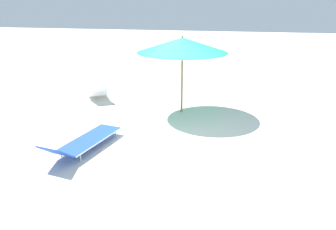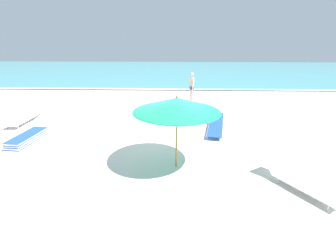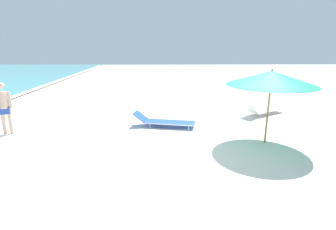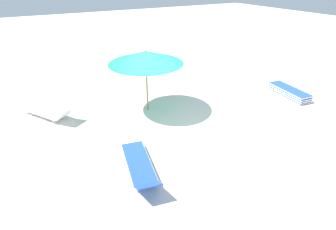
{
  "view_description": "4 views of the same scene",
  "coord_description": "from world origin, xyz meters",
  "px_view_note": "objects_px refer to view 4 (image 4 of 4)",
  "views": [
    {
      "loc": [
        -1.36,
        8.23,
        3.18
      ],
      "look_at": [
        0.04,
        1.85,
        0.91
      ],
      "focal_mm": 35.0,
      "sensor_mm": 36.0,
      "label": 1
    },
    {
      "loc": [
        0.23,
        -8.5,
        4.01
      ],
      "look_at": [
        -0.09,
        1.8,
        0.79
      ],
      "focal_mm": 28.0,
      "sensor_mm": 36.0,
      "label": 2
    },
    {
      "loc": [
        -7.32,
        2.0,
        3.0
      ],
      "look_at": [
        0.24,
        1.92,
        0.91
      ],
      "focal_mm": 28.0,
      "sensor_mm": 36.0,
      "label": 3
    },
    {
      "loc": [
        3.84,
        6.98,
        4.55
      ],
      "look_at": [
        0.43,
        0.8,
        0.7
      ],
      "focal_mm": 28.0,
      "sensor_mm": 36.0,
      "label": 4
    }
  ],
  "objects_px": {
    "beach_umbrella": "(146,57)",
    "sun_lounger_beside_umbrella": "(140,166)",
    "sun_lounger_near_water_left": "(49,112)",
    "lounger_stack": "(289,92)"
  },
  "relations": [
    {
      "from": "beach_umbrella",
      "to": "sun_lounger_near_water_left",
      "type": "bearing_deg",
      "value": -19.01
    },
    {
      "from": "lounger_stack",
      "to": "sun_lounger_near_water_left",
      "type": "height_order",
      "value": "sun_lounger_near_water_left"
    },
    {
      "from": "lounger_stack",
      "to": "sun_lounger_beside_umbrella",
      "type": "distance_m",
      "value": 7.51
    },
    {
      "from": "beach_umbrella",
      "to": "sun_lounger_beside_umbrella",
      "type": "bearing_deg",
      "value": 61.87
    },
    {
      "from": "sun_lounger_near_water_left",
      "to": "beach_umbrella",
      "type": "bearing_deg",
      "value": 128.69
    },
    {
      "from": "beach_umbrella",
      "to": "sun_lounger_beside_umbrella",
      "type": "height_order",
      "value": "beach_umbrella"
    },
    {
      "from": "lounger_stack",
      "to": "sun_lounger_near_water_left",
      "type": "distance_m",
      "value": 9.46
    },
    {
      "from": "lounger_stack",
      "to": "sun_lounger_near_water_left",
      "type": "relative_size",
      "value": 0.89
    },
    {
      "from": "beach_umbrella",
      "to": "lounger_stack",
      "type": "height_order",
      "value": "beach_umbrella"
    },
    {
      "from": "beach_umbrella",
      "to": "sun_lounger_near_water_left",
      "type": "distance_m",
      "value": 3.93
    }
  ]
}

